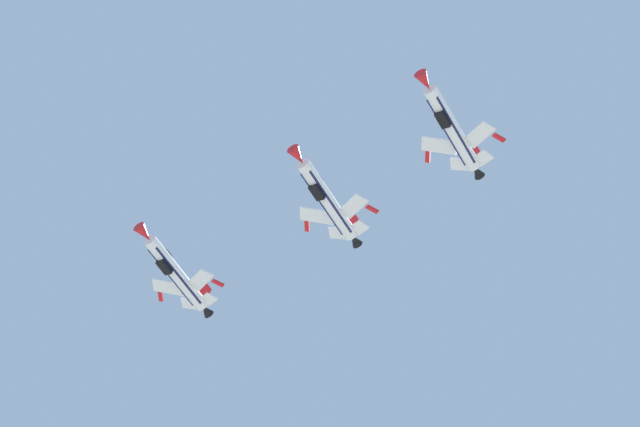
% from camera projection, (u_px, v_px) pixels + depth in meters
% --- Properties ---
extents(fighter_jet_lead, '(10.21, 15.96, 4.75)m').
position_uv_depth(fighter_jet_lead, '(451.00, 127.00, 134.86)').
color(fighter_jet_lead, white).
extents(fighter_jet_left_wing, '(10.25, 15.96, 4.70)m').
position_uv_depth(fighter_jet_left_wing, '(327.00, 199.00, 138.90)').
color(fighter_jet_left_wing, white).
extents(fighter_jet_right_wing, '(10.22, 15.96, 4.73)m').
position_uv_depth(fighter_jet_right_wing, '(175.00, 272.00, 145.27)').
color(fighter_jet_right_wing, white).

